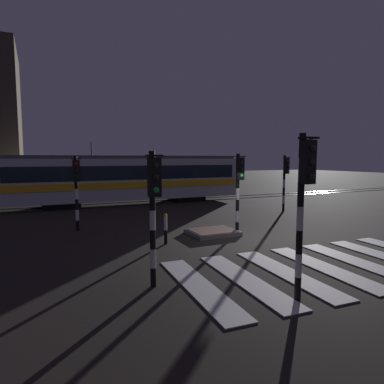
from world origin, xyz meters
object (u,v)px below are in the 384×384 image
traffic_light_corner_far_right (285,175)px  traffic_light_median_centre (239,181)px  traffic_light_corner_near_left (154,199)px  traffic_light_corner_far_left (76,182)px  bollard_island_edge (166,229)px  traffic_light_kerb_mid_left (304,192)px  tram (128,178)px

traffic_light_corner_far_right → traffic_light_median_centre: (-5.56, -3.73, 0.01)m
traffic_light_corner_near_left → traffic_light_corner_far_left: traffic_light_corner_near_left is taller
traffic_light_corner_far_right → bollard_island_edge: size_ratio=2.92×
traffic_light_kerb_mid_left → bollard_island_edge: traffic_light_kerb_mid_left is taller
traffic_light_median_centre → tram: (-1.78, 10.89, -0.40)m
traffic_light_median_centre → tram: tram is taller
traffic_light_kerb_mid_left → tram: bearing=88.1°
traffic_light_median_centre → tram: size_ratio=0.21×
traffic_light_median_centre → traffic_light_corner_far_left: 6.73m
traffic_light_corner_far_right → traffic_light_median_centre: traffic_light_median_centre is taller
tram → bollard_island_edge: tram is taller
traffic_light_corner_near_left → tram: 15.27m
traffic_light_median_centre → bollard_island_edge: size_ratio=2.93×
traffic_light_corner_far_left → tram: size_ratio=0.20×
traffic_light_median_centre → bollard_island_edge: (-3.27, -0.29, -1.59)m
traffic_light_kerb_mid_left → traffic_light_corner_near_left: bearing=141.9°
traffic_light_corner_near_left → tram: tram is taller
traffic_light_corner_far_right → tram: (-7.34, 7.16, -0.39)m
traffic_light_median_centre → traffic_light_corner_near_left: size_ratio=1.01×
traffic_light_corner_near_left → tram: bearing=78.0°
traffic_light_corner_far_right → traffic_light_corner_near_left: size_ratio=1.00×
traffic_light_corner_far_left → bollard_island_edge: traffic_light_corner_far_left is taller
traffic_light_median_centre → bollard_island_edge: 3.65m
traffic_light_corner_far_right → traffic_light_corner_far_left: size_ratio=1.03×
traffic_light_kerb_mid_left → bollard_island_edge: size_ratio=3.24×
traffic_light_kerb_mid_left → bollard_island_edge: bearing=99.0°
traffic_light_median_centre → traffic_light_kerb_mid_left: 6.52m
traffic_light_median_centre → traffic_light_corner_far_left: traffic_light_median_centre is taller
traffic_light_corner_far_right → traffic_light_median_centre: bearing=-146.1°
traffic_light_corner_far_left → traffic_light_corner_near_left: bearing=-82.6°
traffic_light_median_centre → bollard_island_edge: traffic_light_median_centre is taller
traffic_light_corner_near_left → tram: (3.17, 14.93, -0.39)m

